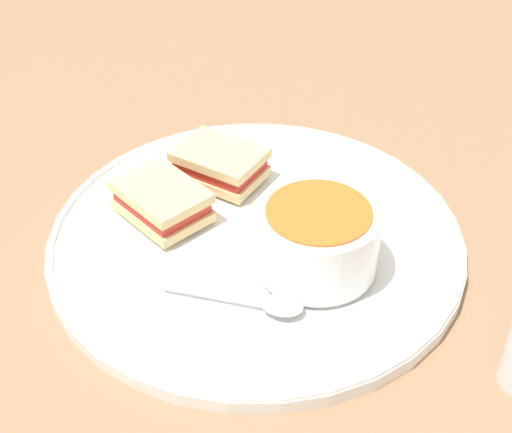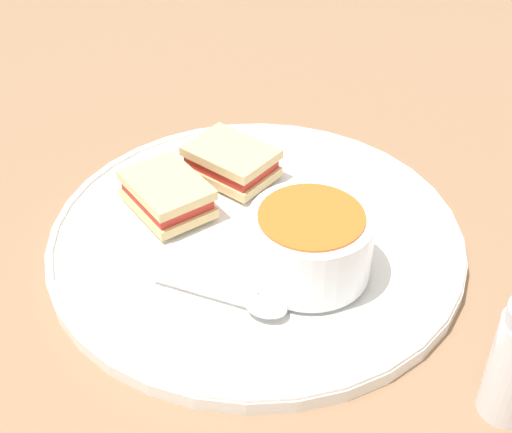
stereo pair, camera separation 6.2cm
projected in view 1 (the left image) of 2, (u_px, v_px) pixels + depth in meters
The scene contains 6 objects.
ground_plane at pixel (256, 244), 0.64m from camera, with size 2.40×2.40×0.00m, color #8E6B4C.
plate at pixel (256, 237), 0.64m from camera, with size 0.37×0.37×0.02m.
soup_bowl at pixel (317, 238), 0.58m from camera, with size 0.10×0.10×0.06m.
spoon at pixel (271, 304), 0.55m from camera, with size 0.11×0.07×0.01m.
sandwich_half_near at pixel (220, 164), 0.69m from camera, with size 0.10×0.10×0.03m.
sandwich_half_far at pixel (162, 201), 0.64m from camera, with size 0.09×0.10×0.03m.
Camera 1 is at (-0.14, -0.47, 0.42)m, focal length 50.00 mm.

